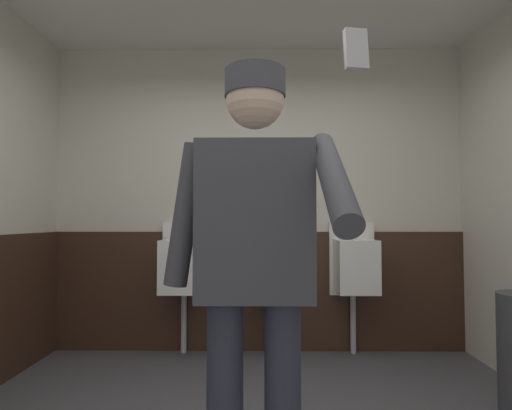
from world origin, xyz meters
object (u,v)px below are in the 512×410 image
Objects in this scene: urinal_left at (182,265)px; cell_phone at (356,50)px; urinal_middle at (268,265)px; person at (254,253)px; urinal_right at (355,265)px.

cell_phone reaches higher than urinal_left.
urinal_middle is (0.75, 0.00, 0.00)m from urinal_left.
cell_phone is (0.18, -2.41, 0.83)m from urinal_middle.
person is (0.65, -1.90, 0.26)m from urinal_left.
urinal_left is at bearing 180.00° from urinal_middle.
urinal_left is at bearing 108.93° from person.
person is at bearing 108.84° from cell_phone.
urinal_middle is 11.27× the size of cell_phone.
person is (-0.10, -1.90, 0.26)m from urinal_middle.
cell_phone reaches higher than urinal_middle.
urinal_left is 2.03m from person.
urinal_middle is 0.75m from urinal_right.
urinal_middle is 0.71× the size of person.
urinal_right is 0.71× the size of person.
person reaches higher than urinal_middle.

